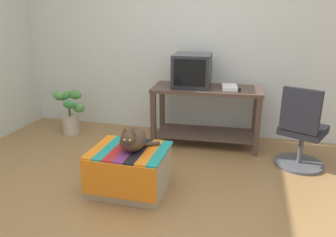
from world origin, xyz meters
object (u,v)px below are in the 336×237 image
(desk, at_px, (206,106))
(tv_monitor, at_px, (192,71))
(cat, at_px, (133,139))
(potted_plant, at_px, (70,112))
(keyboard, at_px, (189,88))
(office_chair, at_px, (301,133))
(stapler, at_px, (236,89))
(ottoman_with_blanket, at_px, (130,170))
(book, at_px, (230,87))

(desk, distance_m, tv_monitor, 0.47)
(cat, relative_size, potted_plant, 0.59)
(tv_monitor, relative_size, keyboard, 1.28)
(office_chair, height_order, stapler, office_chair)
(potted_plant, relative_size, office_chair, 0.69)
(potted_plant, xyz_separation_m, office_chair, (2.91, -0.29, 0.07))
(ottoman_with_blanket, height_order, cat, cat)
(desk, xyz_separation_m, book, (0.27, -0.03, 0.26))
(tv_monitor, distance_m, office_chair, 1.43)
(tv_monitor, height_order, book, tv_monitor)
(cat, xyz_separation_m, stapler, (0.82, 1.21, 0.23))
(tv_monitor, height_order, keyboard, tv_monitor)
(cat, relative_size, office_chair, 0.41)
(desk, bearing_deg, potted_plant, -179.88)
(stapler, bearing_deg, tv_monitor, 76.22)
(tv_monitor, distance_m, potted_plant, 1.77)
(tv_monitor, distance_m, cat, 1.43)
(keyboard, height_order, stapler, stapler)
(book, xyz_separation_m, stapler, (0.08, -0.09, -0.00))
(cat, bearing_deg, office_chair, 25.76)
(book, xyz_separation_m, cat, (-0.74, -1.29, -0.23))
(ottoman_with_blanket, distance_m, stapler, 1.57)
(keyboard, relative_size, office_chair, 0.45)
(keyboard, xyz_separation_m, ottoman_with_blanket, (-0.31, -1.17, -0.54))
(keyboard, height_order, ottoman_with_blanket, keyboard)
(potted_plant, distance_m, office_chair, 2.93)
(tv_monitor, xyz_separation_m, keyboard, (-0.01, -0.17, -0.18))
(desk, distance_m, office_chair, 1.15)
(stapler, bearing_deg, ottoman_with_blanket, 145.17)
(stapler, bearing_deg, office_chair, -110.61)
(desk, height_order, tv_monitor, tv_monitor)
(book, xyz_separation_m, ottoman_with_blanket, (-0.78, -1.28, -0.55))
(desk, xyz_separation_m, office_chair, (1.07, -0.40, -0.11))
(keyboard, height_order, cat, keyboard)
(tv_monitor, xyz_separation_m, potted_plant, (-1.65, -0.13, -0.62))
(cat, bearing_deg, keyboard, 71.88)
(keyboard, relative_size, stapler, 3.64)
(cat, bearing_deg, stapler, 50.53)
(cat, height_order, potted_plant, cat)
(keyboard, distance_m, potted_plant, 1.71)
(keyboard, relative_size, cat, 1.10)
(office_chair, bearing_deg, desk, 4.18)
(book, bearing_deg, ottoman_with_blanket, -128.64)
(desk, height_order, keyboard, keyboard)
(potted_plant, bearing_deg, cat, -41.36)
(book, distance_m, potted_plant, 2.17)
(book, relative_size, stapler, 2.39)
(desk, distance_m, book, 0.38)
(desk, xyz_separation_m, keyboard, (-0.20, -0.14, 0.25))
(book, relative_size, ottoman_with_blanket, 0.39)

